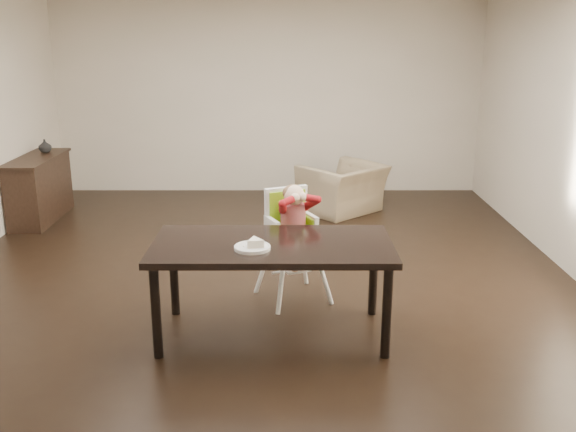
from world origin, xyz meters
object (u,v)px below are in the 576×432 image
high_chair (292,219)px  sideboard (39,189)px  dining_table (272,253)px  armchair (343,181)px

high_chair → sideboard: size_ratio=0.82×
dining_table → high_chair: 0.73m
high_chair → armchair: (0.67, 2.75, -0.31)m
high_chair → sideboard: (-3.10, 2.41, -0.33)m
armchair → sideboard: (-3.76, -0.35, -0.02)m
dining_table → high_chair: bearing=77.9°
high_chair → armchair: size_ratio=1.08×
dining_table → sideboard: 4.30m
armchair → sideboard: 3.78m
dining_table → high_chair: high_chair is taller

